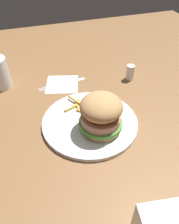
{
  "coord_description": "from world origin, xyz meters",
  "views": [
    {
      "loc": [
        0.15,
        0.44,
        0.45
      ],
      "look_at": [
        0.01,
        -0.0,
        0.04
      ],
      "focal_mm": 35.86,
      "sensor_mm": 36.0,
      "label": 1
    }
  ],
  "objects_px": {
    "plate": "(89,121)",
    "salt_shaker": "(130,72)",
    "sandwich": "(101,114)",
    "fries_pile": "(81,105)",
    "fork": "(62,84)",
    "napkin": "(62,84)"
  },
  "relations": [
    {
      "from": "napkin",
      "to": "sandwich",
      "type": "bearing_deg",
      "value": 101.03
    },
    {
      "from": "plate",
      "to": "fork",
      "type": "distance_m",
      "value": 0.22
    },
    {
      "from": "fries_pile",
      "to": "sandwich",
      "type": "bearing_deg",
      "value": 102.86
    },
    {
      "from": "napkin",
      "to": "salt_shaker",
      "type": "xyz_separation_m",
      "value": [
        -0.24,
        0.04,
        0.03
      ]
    },
    {
      "from": "sandwich",
      "to": "fries_pile",
      "type": "relative_size",
      "value": 1.04
    },
    {
      "from": "plate",
      "to": "salt_shaker",
      "type": "xyz_separation_m",
      "value": [
        -0.21,
        -0.17,
        0.02
      ]
    },
    {
      "from": "salt_shaker",
      "to": "napkin",
      "type": "bearing_deg",
      "value": -10.01
    },
    {
      "from": "napkin",
      "to": "salt_shaker",
      "type": "bearing_deg",
      "value": 169.99
    },
    {
      "from": "sandwich",
      "to": "fries_pile",
      "type": "height_order",
      "value": "sandwich"
    },
    {
      "from": "sandwich",
      "to": "salt_shaker",
      "type": "height_order",
      "value": "sandwich"
    },
    {
      "from": "plate",
      "to": "sandwich",
      "type": "relative_size",
      "value": 2.31
    },
    {
      "from": "plate",
      "to": "salt_shaker",
      "type": "distance_m",
      "value": 0.27
    },
    {
      "from": "fries_pile",
      "to": "plate",
      "type": "bearing_deg",
      "value": 95.08
    },
    {
      "from": "sandwich",
      "to": "fork",
      "type": "relative_size",
      "value": 0.68
    },
    {
      "from": "fork",
      "to": "salt_shaker",
      "type": "relative_size",
      "value": 3.16
    },
    {
      "from": "fries_pile",
      "to": "napkin",
      "type": "bearing_deg",
      "value": -80.31
    },
    {
      "from": "fork",
      "to": "salt_shaker",
      "type": "distance_m",
      "value": 0.25
    },
    {
      "from": "salt_shaker",
      "to": "plate",
      "type": "bearing_deg",
      "value": 39.58
    },
    {
      "from": "fork",
      "to": "plate",
      "type": "bearing_deg",
      "value": 98.68
    },
    {
      "from": "fries_pile",
      "to": "fork",
      "type": "bearing_deg",
      "value": -79.7
    },
    {
      "from": "plate",
      "to": "fries_pile",
      "type": "relative_size",
      "value": 2.4
    },
    {
      "from": "fries_pile",
      "to": "napkin",
      "type": "relative_size",
      "value": 1.02
    }
  ]
}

